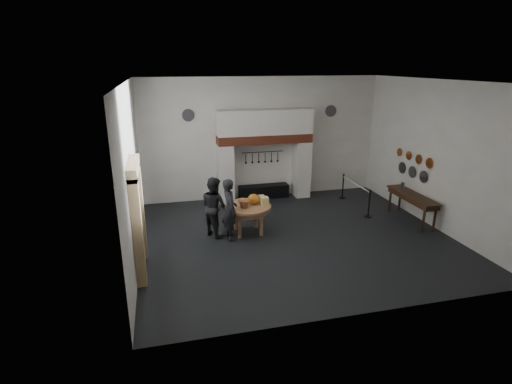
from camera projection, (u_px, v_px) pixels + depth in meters
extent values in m
cube|color=black|center=(295.00, 236.00, 11.95)|extent=(9.00, 8.00, 0.02)
cube|color=silver|center=(301.00, 81.00, 10.56)|extent=(9.00, 8.00, 0.02)
cube|color=white|center=(262.00, 138.00, 14.95)|extent=(9.00, 0.02, 4.50)
cube|color=white|center=(368.00, 213.00, 7.56)|extent=(9.00, 0.02, 4.50)
cube|color=white|center=(132.00, 174.00, 10.24)|extent=(0.02, 8.00, 4.50)
cube|color=white|center=(436.00, 155.00, 12.27)|extent=(0.02, 8.00, 4.50)
cube|color=silver|center=(226.00, 174.00, 14.66)|extent=(0.55, 0.70, 2.15)
cube|color=silver|center=(301.00, 169.00, 15.32)|extent=(0.55, 0.70, 2.15)
cube|color=#9E442B|center=(265.00, 139.00, 14.61)|extent=(3.50, 0.72, 0.32)
cube|color=silver|center=(265.00, 122.00, 14.42)|extent=(3.50, 0.70, 0.90)
cube|color=black|center=(264.00, 191.00, 15.31)|extent=(1.90, 0.45, 0.50)
cylinder|color=black|center=(263.00, 152.00, 15.03)|extent=(1.60, 0.02, 0.02)
cube|color=black|center=(135.00, 224.00, 9.63)|extent=(0.04, 1.10, 2.50)
cube|color=tan|center=(138.00, 233.00, 8.99)|extent=(0.22, 0.30, 2.60)
cube|color=tan|center=(140.00, 212.00, 10.28)|extent=(0.22, 0.30, 2.60)
cube|color=tan|center=(133.00, 168.00, 9.22)|extent=(0.22, 1.70, 0.30)
cube|color=gold|center=(137.00, 188.00, 11.19)|extent=(0.05, 0.34, 0.44)
cylinder|color=#AE8352|center=(248.00, 207.00, 11.99)|extent=(1.45, 1.45, 0.07)
ellipsoid|color=orange|center=(254.00, 199.00, 12.07)|extent=(0.36, 0.36, 0.31)
cube|color=#E9E78B|center=(264.00, 201.00, 12.01)|extent=(0.22, 0.22, 0.24)
cube|color=#D0BB7C|center=(261.00, 198.00, 12.29)|extent=(0.18, 0.18, 0.20)
cone|color=#A3603B|center=(244.00, 204.00, 11.77)|extent=(0.33, 0.33, 0.22)
ellipsoid|color=#A35C3A|center=(242.00, 200.00, 12.26)|extent=(0.31, 0.18, 0.13)
imported|color=black|center=(230.00, 209.00, 11.54)|extent=(0.51, 0.72, 1.83)
imported|color=black|center=(214.00, 206.00, 11.83)|extent=(1.03, 1.10, 1.80)
cube|color=#3D2316|center=(413.00, 195.00, 12.92)|extent=(0.55, 2.20, 0.06)
cylinder|color=#49494E|center=(402.00, 186.00, 13.43)|extent=(0.12, 0.12, 0.22)
cylinder|color=#C6662D|center=(430.00, 163.00, 12.54)|extent=(0.03, 0.34, 0.34)
cylinder|color=#C6662D|center=(419.00, 159.00, 13.05)|extent=(0.03, 0.32, 0.32)
cylinder|color=#C6662D|center=(409.00, 156.00, 13.56)|extent=(0.03, 0.30, 0.30)
cylinder|color=#C6662D|center=(400.00, 152.00, 14.06)|extent=(0.03, 0.28, 0.28)
cylinder|color=#4C4C51|center=(423.00, 177.00, 12.88)|extent=(0.03, 0.40, 0.40)
cylinder|color=#4C4C51|center=(412.00, 172.00, 13.43)|extent=(0.03, 0.40, 0.40)
cylinder|color=#4C4C51|center=(402.00, 168.00, 13.99)|extent=(0.03, 0.40, 0.40)
cylinder|color=#4C4C51|center=(188.00, 115.00, 14.01)|extent=(0.44, 0.03, 0.44)
cylinder|color=#4C4C51|center=(331.00, 111.00, 15.23)|extent=(0.44, 0.03, 0.44)
cylinder|color=black|center=(369.00, 204.00, 13.36)|extent=(0.05, 0.05, 0.90)
cylinder|color=black|center=(343.00, 187.00, 15.20)|extent=(0.05, 0.05, 0.90)
cylinder|color=silver|center=(356.00, 184.00, 14.16)|extent=(0.04, 2.00, 0.04)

